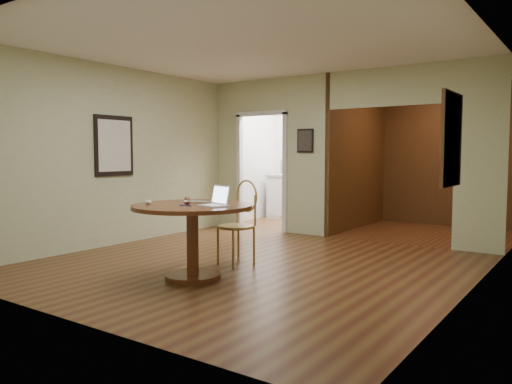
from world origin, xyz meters
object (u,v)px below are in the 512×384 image
Objects in this scene: chair at (240,217)px; closed_laptop at (198,202)px; dining_table at (192,224)px; open_laptop at (217,200)px.

chair is 0.78m from closed_laptop.
open_laptop is at bearing 8.90° from dining_table.
closed_laptop reaches higher than dining_table.
closed_laptop is at bearing -176.52° from open_laptop.
closed_laptop is (-0.04, 0.14, 0.23)m from dining_table.
open_laptop is at bearing -53.67° from chair.
dining_table is at bearing -74.03° from chair.
dining_table is 0.88m from chair.
dining_table is 4.49× the size of closed_laptop.
open_laptop reaches higher than dining_table.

